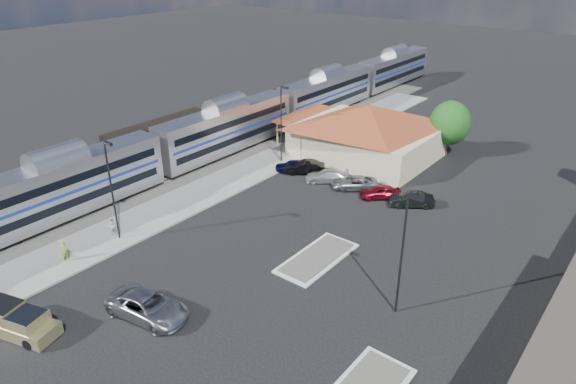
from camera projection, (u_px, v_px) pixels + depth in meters
The scene contains 21 objects.
ground at pixel (263, 253), 41.94m from camera, with size 280.00×280.00×0.00m, color black.
railbed at pixel (171, 162), 59.29m from camera, with size 16.00×100.00×0.12m, color #4C4944.
platform at pixel (213, 188), 52.84m from camera, with size 5.50×92.00×0.18m, color gray.
passenger_train at pixel (227, 130), 60.94m from camera, with size 3.00×104.00×5.55m.
freight_cars at pixel (160, 139), 60.95m from camera, with size 2.80×46.00×4.00m.
station_depot at pixel (367, 130), 60.11m from camera, with size 18.35×12.24×6.20m.
traffic_island_south at pixel (317, 258), 41.08m from camera, with size 3.30×7.50×0.21m.
lamp_plat_s at pixel (111, 183), 41.46m from camera, with size 1.08×0.25×9.00m.
lamp_plat_n at pixel (282, 118), 57.03m from camera, with size 1.08×0.25×9.00m.
lamp_lot at pixel (404, 245), 32.88m from camera, with size 1.08×0.25×9.00m.
tree_depot at pixel (450, 123), 59.75m from camera, with size 4.71×4.71×6.63m.
pickup_truck at pixel (17, 321), 32.93m from camera, with size 5.91×3.48×1.92m.
suv at pixel (148, 306), 34.41m from camera, with size 2.75×5.97×1.66m, color #9EA1A6.
person_a at pixel (64, 251), 40.21m from camera, with size 0.67×0.44×1.82m, color #A1B438.
person_b at pixel (112, 225), 44.07m from camera, with size 0.77×0.60×1.58m, color silver.
parked_car_a at pixel (292, 166), 56.90m from camera, with size 1.52×3.78×1.29m, color #0C0F3F.
parked_car_b at pixel (304, 167), 56.26m from camera, with size 1.56×4.47×1.47m, color black.
parked_car_c at pixel (327, 176), 54.29m from camera, with size 1.85×4.55×1.32m, color silver.
parked_car_d at pixel (354, 183), 52.72m from camera, with size 2.18×4.74×1.32m, color gray.
parked_car_e at pixel (380, 192), 50.72m from camera, with size 1.61×3.99×1.36m, color maroon.
parked_car_f at pixel (411, 200), 49.13m from camera, with size 1.48×4.26×1.40m, color black.
Camera 1 is at (23.66, -26.72, 22.68)m, focal length 32.00 mm.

